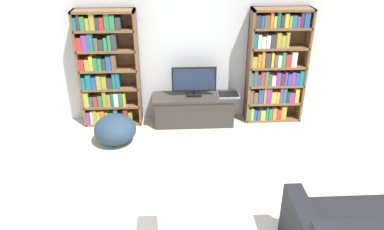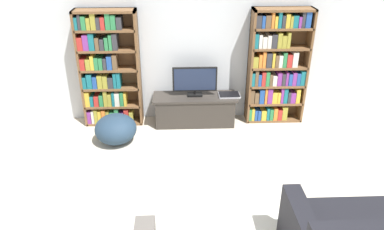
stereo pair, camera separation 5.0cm
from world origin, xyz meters
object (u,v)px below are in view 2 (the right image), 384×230
Objects in this scene: tv_stand at (195,110)px; television at (195,81)px; bookshelf_left at (107,70)px; beanbag_ottoman at (116,129)px; bookshelf_right at (276,67)px; laptop at (229,95)px.

tv_stand is 0.50m from television.
bookshelf_left is 2.62× the size of television.
television is 1.45m from beanbag_ottoman.
tv_stand is at bearing -4.43° from bookshelf_left.
bookshelf_right is at bearing 14.75° from beanbag_ottoman.
beanbag_ottoman is at bearing -162.82° from laptop.
tv_stand is (-1.30, -0.11, -0.67)m from bookshelf_right.
bookshelf_right is 2.97× the size of beanbag_ottoman.
bookshelf_right is at bearing 3.47° from television.
bookshelf_right is 1.38× the size of tv_stand.
bookshelf_left is 1.54m from tv_stand.
bookshelf_right is 1.32m from television.
bookshelf_right is at bearing 8.78° from laptop.
tv_stand is 1.90× the size of television.
beanbag_ottoman is at bearing -165.25° from bookshelf_right.
television is (1.38, -0.08, -0.17)m from bookshelf_left.
beanbag_ottoman is at bearing -155.34° from tv_stand.
television is at bearing 176.23° from laptop.
tv_stand is at bearing -175.39° from bookshelf_right.
bookshelf_left is 5.45× the size of laptop.
bookshelf_left is 0.98m from beanbag_ottoman.
television is at bearing 25.67° from beanbag_ottoman.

